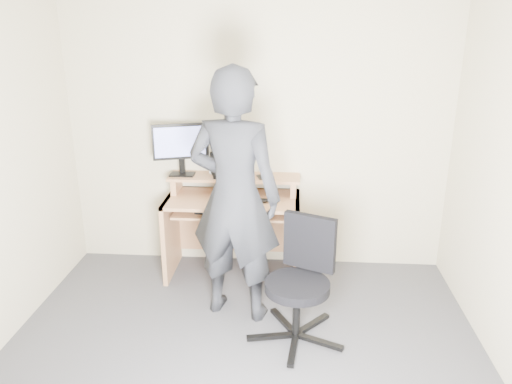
# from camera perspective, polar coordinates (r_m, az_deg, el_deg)

# --- Properties ---
(ground) EXTENTS (3.50, 3.50, 0.00)m
(ground) POSITION_cam_1_polar(r_m,az_deg,el_deg) (3.56, -2.01, -20.40)
(ground) COLOR #4B4B50
(ground) RESTS_ON ground
(back_wall) EXTENTS (3.50, 0.02, 2.50)m
(back_wall) POSITION_cam_1_polar(r_m,az_deg,el_deg) (4.60, 0.14, 6.40)
(back_wall) COLOR beige
(back_wall) RESTS_ON ground
(desk) EXTENTS (1.20, 0.60, 0.91)m
(desk) POSITION_cam_1_polar(r_m,az_deg,el_deg) (4.62, -2.54, -2.71)
(desk) COLOR tan
(desk) RESTS_ON ground
(monitor) EXTENTS (0.49, 0.19, 0.48)m
(monitor) POSITION_cam_1_polar(r_m,az_deg,el_deg) (4.55, -8.61, 5.36)
(monitor) COLOR black
(monitor) RESTS_ON desk
(external_drive) EXTENTS (0.11, 0.15, 0.20)m
(external_drive) POSITION_cam_1_polar(r_m,az_deg,el_deg) (4.59, -4.70, 3.22)
(external_drive) COLOR black
(external_drive) RESTS_ON desk
(travel_mug) EXTENTS (0.08, 0.08, 0.17)m
(travel_mug) POSITION_cam_1_polar(r_m,az_deg,el_deg) (4.51, -0.64, 2.80)
(travel_mug) COLOR #B3B4B8
(travel_mug) RESTS_ON desk
(smartphone) EXTENTS (0.10, 0.14, 0.01)m
(smartphone) POSITION_cam_1_polar(r_m,az_deg,el_deg) (4.51, 0.64, 1.72)
(smartphone) COLOR black
(smartphone) RESTS_ON desk
(charger) EXTENTS (0.06, 0.05, 0.03)m
(charger) POSITION_cam_1_polar(r_m,az_deg,el_deg) (4.48, -4.57, 1.73)
(charger) COLOR black
(charger) RESTS_ON desk
(headphones) EXTENTS (0.18, 0.18, 0.06)m
(headphones) POSITION_cam_1_polar(r_m,az_deg,el_deg) (4.66, -4.38, 2.30)
(headphones) COLOR silver
(headphones) RESTS_ON desk
(keyboard) EXTENTS (0.46, 0.19, 0.03)m
(keyboard) POSITION_cam_1_polar(r_m,az_deg,el_deg) (4.43, -3.93, -2.06)
(keyboard) COLOR black
(keyboard) RESTS_ON desk
(mouse) EXTENTS (0.10, 0.07, 0.04)m
(mouse) POSITION_cam_1_polar(r_m,az_deg,el_deg) (4.35, 0.82, -0.98)
(mouse) COLOR black
(mouse) RESTS_ON desk
(office_chair) EXTENTS (0.71, 0.70, 0.90)m
(office_chair) POSITION_cam_1_polar(r_m,az_deg,el_deg) (3.70, 5.21, -9.57)
(office_chair) COLOR black
(office_chair) RESTS_ON ground
(person) EXTENTS (0.81, 0.63, 1.98)m
(person) POSITION_cam_1_polar(r_m,az_deg,el_deg) (3.78, -2.47, -0.60)
(person) COLOR black
(person) RESTS_ON ground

